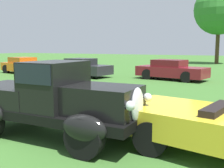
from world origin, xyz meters
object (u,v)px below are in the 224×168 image
(show_car_charcoal, at_px, (82,68))
(show_car_burgundy, at_px, (171,70))
(show_car_orange, at_px, (23,66))
(feature_pickup_truck, at_px, (53,99))

(show_car_charcoal, bearing_deg, show_car_burgundy, 8.89)
(show_car_orange, relative_size, show_car_charcoal, 0.99)
(feature_pickup_truck, relative_size, show_car_charcoal, 1.00)
(feature_pickup_truck, distance_m, show_car_burgundy, 11.71)
(show_car_charcoal, bearing_deg, show_car_orange, -176.96)
(feature_pickup_truck, xyz_separation_m, show_car_charcoal, (-6.26, 10.78, -0.27))
(feature_pickup_truck, distance_m, show_car_orange, 15.45)
(show_car_orange, height_order, show_car_charcoal, same)
(show_car_orange, distance_m, show_car_burgundy, 10.98)
(feature_pickup_truck, bearing_deg, show_car_charcoal, 120.13)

